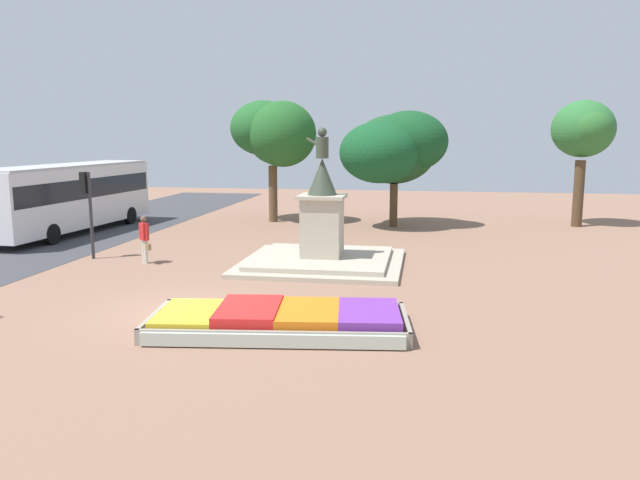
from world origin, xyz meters
name	(u,v)px	position (x,y,z in m)	size (l,w,h in m)	color
ground_plane	(186,311)	(0.00, 0.00, 0.00)	(75.92, 75.92, 0.00)	#8C6651
flower_planter	(281,321)	(2.90, -1.22, 0.25)	(6.44, 3.42, 0.59)	#38281C
statue_monument	(322,241)	(2.61, 6.56, 0.87)	(5.72, 5.72, 4.91)	#B0A692
traffic_light_mid_block	(87,198)	(-6.29, 6.27, 2.31)	(0.42, 0.31, 3.29)	#2D2D33
city_bus	(69,194)	(-10.49, 11.89, 1.89)	(3.04, 10.97, 3.28)	silver
pedestrian_with_handbag	(144,237)	(-3.83, 5.77, 0.99)	(0.60, 0.54, 1.74)	beige
park_tree_far_left	(394,148)	(4.58, 16.79, 3.99)	(5.37, 5.62, 5.87)	#4C3823
park_tree_behind_statue	(584,130)	(14.14, 18.76, 4.90)	(3.13, 3.47, 6.42)	#4C3823
park_tree_far_right	(274,133)	(-1.87, 17.75, 4.75)	(4.86, 4.75, 6.51)	brown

